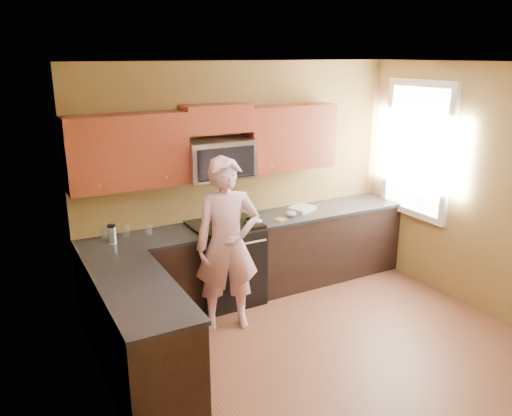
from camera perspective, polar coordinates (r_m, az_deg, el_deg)
floor at (r=5.01m, az=9.53°, el=-16.86°), size 4.00×4.00×0.00m
ceiling at (r=4.18m, az=11.40°, el=15.68°), size 4.00×4.00×0.00m
wall_back at (r=6.03m, az=-1.50°, el=3.34°), size 4.00×0.00×4.00m
wall_left at (r=3.59m, az=-15.72°, el=-7.06°), size 0.00×4.00×4.00m
wall_right at (r=5.84m, az=25.95°, el=1.13°), size 0.00×4.00×4.00m
cabinet_back_run at (r=6.06m, az=-0.14°, el=-5.65°), size 4.00×0.60×0.88m
cabinet_left_run at (r=4.58m, az=-12.82°, el=-14.09°), size 0.60×1.60×0.88m
countertop_back at (r=5.89m, az=-0.09°, el=-1.55°), size 4.00×0.62×0.04m
countertop_left at (r=4.37m, az=-13.09°, el=-8.88°), size 0.62×1.60×0.04m
stove at (r=5.86m, az=-3.49°, el=-6.12°), size 0.76×0.65×0.95m
microwave at (r=5.66m, az=-4.20°, el=3.44°), size 0.76×0.40×0.42m
upper_cab_left at (r=5.38m, az=-14.00°, el=2.25°), size 1.22×0.33×0.75m
upper_cab_right at (r=6.13m, az=3.72°, el=4.49°), size 1.12×0.33×0.75m
upper_cab_over_mw at (r=5.58m, az=-4.49°, el=10.01°), size 0.76×0.33×0.30m
window at (r=6.50m, az=17.69°, el=6.25°), size 0.06×1.06×1.66m
woman at (r=5.18m, az=-3.25°, el=-4.17°), size 0.76×0.61×1.81m
frying_pan at (r=5.44m, az=-3.35°, el=-2.63°), size 0.31×0.47×0.06m
butter_tub at (r=5.75m, az=-0.66°, el=-1.81°), size 0.12×0.12×0.08m
toast_slice at (r=5.89m, az=2.77°, el=-1.30°), size 0.14×0.14×0.01m
napkin_a at (r=5.75m, az=0.16°, el=-1.49°), size 0.11×0.12×0.06m
napkin_b at (r=6.02m, az=3.98°, el=-0.65°), size 0.16×0.16×0.07m
dish_towel at (r=6.25m, az=5.18°, el=-0.08°), size 0.37×0.34×0.05m
travel_mug at (r=5.41m, az=-15.82°, el=-3.71°), size 0.10×0.10×0.19m
glass_a at (r=5.52m, az=-16.68°, el=-2.69°), size 0.08×0.08×0.12m
glass_b at (r=5.54m, az=-14.40°, el=-2.43°), size 0.07×0.07×0.12m
glass_c at (r=5.53m, az=-12.00°, el=-2.30°), size 0.09×0.09×0.12m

